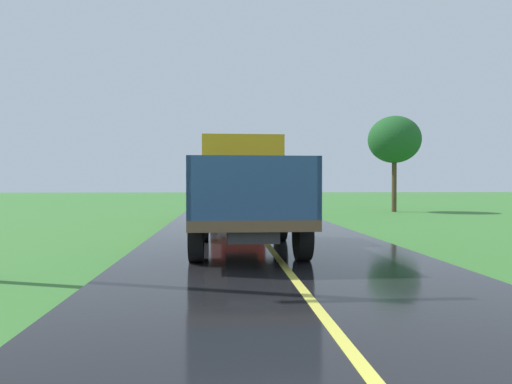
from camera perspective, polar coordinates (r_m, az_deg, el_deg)
banana_truck_near at (r=11.46m, az=-1.61°, el=0.32°), size 2.38×5.82×2.80m
banana_truck_far at (r=22.75m, az=-2.60°, el=0.55°), size 2.38×5.81×2.80m
roadside_tree_mid_right at (r=28.48m, az=16.87°, el=6.24°), size 3.09×3.09×5.69m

